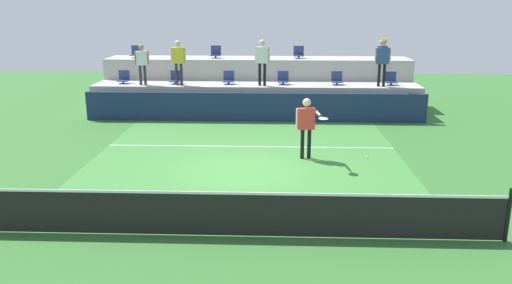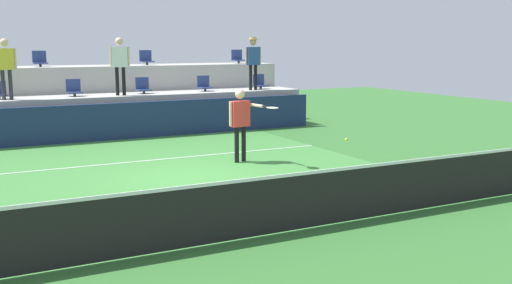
{
  "view_description": "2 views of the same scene",
  "coord_description": "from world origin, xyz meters",
  "px_view_note": "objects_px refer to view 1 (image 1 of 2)",
  "views": [
    {
      "loc": [
        0.82,
        -13.01,
        4.38
      ],
      "look_at": [
        0.35,
        -1.51,
        1.23
      ],
      "focal_mm": 35.63,
      "sensor_mm": 36.0,
      "label": 1
    },
    {
      "loc": [
        -4.43,
        -11.54,
        2.86
      ],
      "look_at": [
        0.72,
        -1.5,
        0.98
      ],
      "focal_mm": 41.55,
      "sensor_mm": 36.0,
      "label": 2
    }
  ],
  "objects_px": {
    "stadium_chair_lower_far_left": "(124,78)",
    "stadium_chair_upper_left": "(216,53)",
    "spectator_in_white": "(142,61)",
    "stadium_chair_upper_far_left": "(136,53)",
    "tennis_ball": "(367,157)",
    "tennis_player": "(307,122)",
    "spectator_with_hat": "(383,57)",
    "stadium_chair_lower_left": "(176,78)",
    "stadium_chair_lower_far_right": "(391,79)",
    "spectator_in_grey": "(262,58)",
    "stadium_chair_upper_right": "(299,53)",
    "stadium_chair_upper_far_right": "(383,53)",
    "spectator_leaning_on_rail": "(178,58)",
    "stadium_chair_lower_right": "(337,79)",
    "stadium_chair_lower_mid_right": "(283,79)",
    "stadium_chair_lower_mid_left": "(229,79)"
  },
  "relations": [
    {
      "from": "stadium_chair_lower_far_right",
      "to": "stadium_chair_lower_far_left",
      "type": "bearing_deg",
      "value": 180.0
    },
    {
      "from": "stadium_chair_lower_far_right",
      "to": "spectator_in_grey",
      "type": "relative_size",
      "value": 0.29
    },
    {
      "from": "spectator_in_white",
      "to": "spectator_in_grey",
      "type": "distance_m",
      "value": 4.73
    },
    {
      "from": "stadium_chair_lower_far_left",
      "to": "tennis_player",
      "type": "distance_m",
      "value": 9.3
    },
    {
      "from": "stadium_chair_upper_right",
      "to": "spectator_in_white",
      "type": "height_order",
      "value": "spectator_in_white"
    },
    {
      "from": "stadium_chair_upper_far_right",
      "to": "spectator_leaning_on_rail",
      "type": "distance_m",
      "value": 8.65
    },
    {
      "from": "stadium_chair_upper_left",
      "to": "tennis_ball",
      "type": "xyz_separation_m",
      "value": [
        4.83,
        -10.32,
        -1.5
      ]
    },
    {
      "from": "stadium_chair_lower_right",
      "to": "stadium_chair_upper_far_right",
      "type": "height_order",
      "value": "stadium_chair_upper_far_right"
    },
    {
      "from": "stadium_chair_lower_mid_right",
      "to": "spectator_in_grey",
      "type": "xyz_separation_m",
      "value": [
        -0.83,
        -0.38,
        0.87
      ]
    },
    {
      "from": "stadium_chair_lower_left",
      "to": "stadium_chair_lower_far_right",
      "type": "height_order",
      "value": "same"
    },
    {
      "from": "stadium_chair_upper_far_left",
      "to": "stadium_chair_upper_right",
      "type": "distance_m",
      "value": 7.05
    },
    {
      "from": "stadium_chair_lower_far_left",
      "to": "spectator_leaning_on_rail",
      "type": "relative_size",
      "value": 0.3
    },
    {
      "from": "stadium_chair_lower_far_left",
      "to": "stadium_chair_upper_left",
      "type": "height_order",
      "value": "stadium_chair_upper_left"
    },
    {
      "from": "stadium_chair_upper_left",
      "to": "spectator_leaning_on_rail",
      "type": "distance_m",
      "value": 2.5
    },
    {
      "from": "stadium_chair_lower_far_left",
      "to": "stadium_chair_upper_right",
      "type": "height_order",
      "value": "stadium_chair_upper_right"
    },
    {
      "from": "stadium_chair_upper_far_right",
      "to": "spectator_in_grey",
      "type": "distance_m",
      "value": 5.54
    },
    {
      "from": "spectator_with_hat",
      "to": "tennis_ball",
      "type": "distance_m",
      "value": 8.49
    },
    {
      "from": "spectator_in_grey",
      "to": "spectator_leaning_on_rail",
      "type": "bearing_deg",
      "value": 180.0
    },
    {
      "from": "spectator_in_white",
      "to": "stadium_chair_upper_far_left",
      "type": "bearing_deg",
      "value": 110.4
    },
    {
      "from": "stadium_chair_lower_far_left",
      "to": "stadium_chair_lower_right",
      "type": "height_order",
      "value": "same"
    },
    {
      "from": "stadium_chair_upper_right",
      "to": "spectator_in_white",
      "type": "distance_m",
      "value": 6.61
    },
    {
      "from": "stadium_chair_lower_far_left",
      "to": "spectator_in_grey",
      "type": "distance_m",
      "value": 5.7
    },
    {
      "from": "stadium_chair_lower_left",
      "to": "stadium_chair_lower_mid_left",
      "type": "xyz_separation_m",
      "value": [
        2.14,
        0.0,
        0.0
      ]
    },
    {
      "from": "stadium_chair_lower_far_left",
      "to": "stadium_chair_lower_far_right",
      "type": "distance_m",
      "value": 10.72
    },
    {
      "from": "tennis_ball",
      "to": "stadium_chair_lower_far_left",
      "type": "bearing_deg",
      "value": 134.51
    },
    {
      "from": "stadium_chair_lower_left",
      "to": "spectator_with_hat",
      "type": "xyz_separation_m",
      "value": [
        8.14,
        -0.38,
        0.92
      ]
    },
    {
      "from": "stadium_chair_lower_far_right",
      "to": "spectator_in_white",
      "type": "distance_m",
      "value": 9.86
    },
    {
      "from": "stadium_chair_lower_far_left",
      "to": "spectator_with_hat",
      "type": "distance_m",
      "value": 10.3
    },
    {
      "from": "stadium_chair_lower_far_left",
      "to": "stadium_chair_upper_left",
      "type": "distance_m",
      "value": 4.07
    },
    {
      "from": "spectator_in_white",
      "to": "tennis_player",
      "type": "bearing_deg",
      "value": -42.53
    },
    {
      "from": "stadium_chair_upper_right",
      "to": "stadium_chair_upper_far_right",
      "type": "distance_m",
      "value": 3.59
    },
    {
      "from": "stadium_chair_upper_right",
      "to": "spectator_with_hat",
      "type": "distance_m",
      "value": 3.82
    },
    {
      "from": "stadium_chair_lower_far_right",
      "to": "stadium_chair_upper_right",
      "type": "height_order",
      "value": "stadium_chair_upper_right"
    },
    {
      "from": "spectator_leaning_on_rail",
      "to": "stadium_chair_lower_right",
      "type": "bearing_deg",
      "value": 3.51
    },
    {
      "from": "stadium_chair_upper_far_left",
      "to": "spectator_in_white",
      "type": "bearing_deg",
      "value": -69.6
    },
    {
      "from": "stadium_chair_lower_mid_right",
      "to": "stadium_chair_upper_far_right",
      "type": "xyz_separation_m",
      "value": [
        4.26,
        1.8,
        0.85
      ]
    },
    {
      "from": "stadium_chair_upper_right",
      "to": "tennis_ball",
      "type": "relative_size",
      "value": 7.65
    },
    {
      "from": "stadium_chair_lower_far_left",
      "to": "stadium_chair_lower_left",
      "type": "bearing_deg",
      "value": 0.0
    },
    {
      "from": "stadium_chair_upper_far_left",
      "to": "stadium_chair_upper_far_right",
      "type": "relative_size",
      "value": 1.0
    },
    {
      "from": "stadium_chair_lower_right",
      "to": "stadium_chair_upper_far_left",
      "type": "bearing_deg",
      "value": 168.05
    },
    {
      "from": "stadium_chair_lower_mid_right",
      "to": "stadium_chair_lower_far_right",
      "type": "distance_m",
      "value": 4.27
    },
    {
      "from": "spectator_leaning_on_rail",
      "to": "tennis_ball",
      "type": "distance_m",
      "value": 10.24
    },
    {
      "from": "stadium_chair_lower_left",
      "to": "spectator_leaning_on_rail",
      "type": "xyz_separation_m",
      "value": [
        0.21,
        -0.38,
        0.84
      ]
    },
    {
      "from": "spectator_in_grey",
      "to": "stadium_chair_lower_far_left",
      "type": "bearing_deg",
      "value": 176.09
    },
    {
      "from": "stadium_chair_upper_far_right",
      "to": "tennis_player",
      "type": "distance_m",
      "value": 8.74
    },
    {
      "from": "stadium_chair_upper_far_left",
      "to": "tennis_player",
      "type": "xyz_separation_m",
      "value": [
        6.98,
        -7.84,
        -1.22
      ]
    },
    {
      "from": "stadium_chair_lower_mid_left",
      "to": "spectator_in_white",
      "type": "xyz_separation_m",
      "value": [
        -3.37,
        -0.38,
        0.73
      ]
    },
    {
      "from": "stadium_chair_lower_far_right",
      "to": "stadium_chair_upper_far_right",
      "type": "xyz_separation_m",
      "value": [
        -0.01,
        1.8,
        0.85
      ]
    },
    {
      "from": "stadium_chair_lower_mid_right",
      "to": "stadium_chair_upper_left",
      "type": "relative_size",
      "value": 1.0
    },
    {
      "from": "stadium_chair_lower_far_left",
      "to": "stadium_chair_lower_left",
      "type": "xyz_separation_m",
      "value": [
        2.12,
        0.0,
        0.0
      ]
    }
  ]
}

